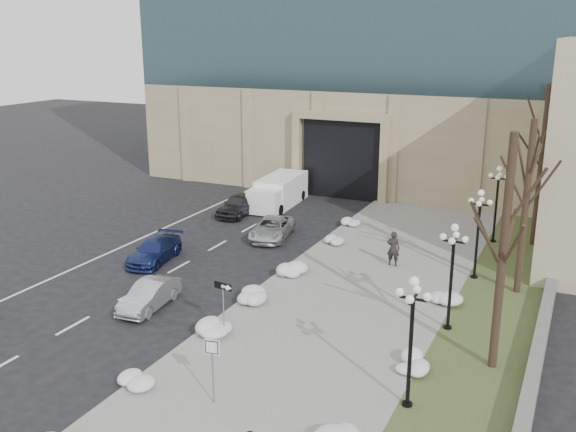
% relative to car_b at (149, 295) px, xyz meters
% --- Properties ---
extents(sidewalk, '(9.00, 40.00, 0.12)m').
position_rel_car_b_xyz_m(sidewalk, '(8.12, 5.04, -0.56)').
color(sidewalk, gray).
rests_on(sidewalk, ground).
extents(curb, '(0.30, 40.00, 0.14)m').
position_rel_car_b_xyz_m(curb, '(3.62, 5.04, -0.55)').
color(curb, gray).
rests_on(curb, ground).
extents(grass_strip, '(4.00, 40.00, 0.10)m').
position_rel_car_b_xyz_m(grass_strip, '(14.62, 5.04, -0.57)').
color(grass_strip, '#3D4C26').
rests_on(grass_strip, ground).
extents(stone_wall, '(0.50, 30.00, 0.70)m').
position_rel_car_b_xyz_m(stone_wall, '(16.62, 7.04, -0.27)').
color(stone_wall, slate).
rests_on(stone_wall, ground).
extents(car_b, '(1.66, 3.89, 1.25)m').
position_rel_car_b_xyz_m(car_b, '(0.00, 0.00, 0.00)').
color(car_b, '#9FA3A7').
rests_on(car_b, ground).
extents(car_c, '(2.45, 4.56, 1.26)m').
position_rel_car_b_xyz_m(car_c, '(-3.58, 5.22, 0.00)').
color(car_c, navy).
rests_on(car_c, ground).
extents(car_d, '(2.89, 4.83, 1.26)m').
position_rel_car_b_xyz_m(car_d, '(0.41, 11.77, 0.00)').
color(car_d, '#BDBDBD').
rests_on(car_d, ground).
extents(car_e, '(1.91, 4.48, 1.51)m').
position_rel_car_b_xyz_m(car_e, '(-4.02, 15.48, 0.13)').
color(car_e, '#2A2A2E').
rests_on(car_e, ground).
extents(pedestrian, '(0.72, 0.49, 1.93)m').
position_rel_car_b_xyz_m(pedestrian, '(8.62, 9.94, 0.46)').
color(pedestrian, black).
rests_on(pedestrian, sidewalk).
extents(box_truck, '(2.72, 6.70, 2.08)m').
position_rel_car_b_xyz_m(box_truck, '(-2.65, 18.90, 0.38)').
color(box_truck, white).
rests_on(box_truck, ground).
extents(one_way_sign, '(0.91, 0.28, 2.44)m').
position_rel_car_b_xyz_m(one_way_sign, '(4.77, -1.11, 1.39)').
color(one_way_sign, slate).
rests_on(one_way_sign, ground).
extents(keep_sign, '(0.53, 0.15, 2.46)m').
position_rel_car_b_xyz_m(keep_sign, '(6.91, -5.63, 1.19)').
color(keep_sign, slate).
rests_on(keep_sign, ground).
extents(snow_clump_b, '(1.10, 1.60, 0.36)m').
position_rel_car_b_xyz_m(snow_clump_b, '(3.84, -6.32, -0.32)').
color(snow_clump_b, white).
rests_on(snow_clump_b, sidewalk).
extents(snow_clump_c, '(1.10, 1.60, 0.36)m').
position_rel_car_b_xyz_m(snow_clump_c, '(4.25, -1.47, -0.32)').
color(snow_clump_c, white).
rests_on(snow_clump_c, sidewalk).
extents(snow_clump_d, '(1.10, 1.60, 0.36)m').
position_rel_car_b_xyz_m(snow_clump_d, '(4.28, 2.68, -0.32)').
color(snow_clump_d, white).
rests_on(snow_clump_d, sidewalk).
extents(snow_clump_e, '(1.10, 1.60, 0.36)m').
position_rel_car_b_xyz_m(snow_clump_e, '(4.11, 6.47, -0.32)').
color(snow_clump_e, white).
rests_on(snow_clump_e, sidewalk).
extents(snow_clump_f, '(1.10, 1.60, 0.36)m').
position_rel_car_b_xyz_m(snow_clump_f, '(4.28, 11.97, -0.32)').
color(snow_clump_f, white).
rests_on(snow_clump_f, sidewalk).
extents(snow_clump_g, '(1.10, 1.60, 0.36)m').
position_rel_car_b_xyz_m(snow_clump_g, '(3.95, 15.56, -0.32)').
color(snow_clump_g, white).
rests_on(snow_clump_g, sidewalk).
extents(snow_clump_i, '(1.10, 1.60, 0.36)m').
position_rel_car_b_xyz_m(snow_clump_i, '(12.45, -0.56, -0.32)').
color(snow_clump_i, white).
rests_on(snow_clump_i, sidewalk).
extents(snow_clump_j, '(1.10, 1.60, 0.36)m').
position_rel_car_b_xyz_m(snow_clump_j, '(12.11, 5.88, -0.32)').
color(snow_clump_j, white).
rests_on(snow_clump_j, sidewalk).
extents(snow_clump_k, '(1.10, 1.60, 0.36)m').
position_rel_car_b_xyz_m(snow_clump_k, '(4.14, 6.36, -0.32)').
color(snow_clump_k, white).
rests_on(snow_clump_k, sidewalk).
extents(lamppost_a, '(1.18, 1.18, 4.76)m').
position_rel_car_b_xyz_m(lamppost_a, '(12.92, -2.96, 2.45)').
color(lamppost_a, black).
rests_on(lamppost_a, ground).
extents(lamppost_b, '(1.18, 1.18, 4.76)m').
position_rel_car_b_xyz_m(lamppost_b, '(12.92, 3.54, 2.45)').
color(lamppost_b, black).
rests_on(lamppost_b, ground).
extents(lamppost_c, '(1.18, 1.18, 4.76)m').
position_rel_car_b_xyz_m(lamppost_c, '(12.92, 10.04, 2.45)').
color(lamppost_c, black).
rests_on(lamppost_c, ground).
extents(lamppost_d, '(1.18, 1.18, 4.76)m').
position_rel_car_b_xyz_m(lamppost_d, '(12.92, 16.54, 2.45)').
color(lamppost_d, black).
rests_on(lamppost_d, ground).
extents(tree_near, '(3.20, 3.20, 9.00)m').
position_rel_car_b_xyz_m(tree_near, '(15.12, 1.04, 5.20)').
color(tree_near, black).
rests_on(tree_near, ground).
extents(tree_mid, '(3.20, 3.20, 8.50)m').
position_rel_car_b_xyz_m(tree_mid, '(15.12, 9.04, 4.88)').
color(tree_mid, black).
rests_on(tree_mid, ground).
extents(tree_far, '(3.20, 3.20, 9.50)m').
position_rel_car_b_xyz_m(tree_far, '(15.12, 17.04, 5.53)').
color(tree_far, black).
rests_on(tree_far, ground).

